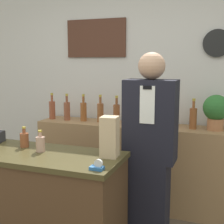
{
  "coord_description": "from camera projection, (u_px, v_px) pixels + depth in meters",
  "views": [
    {
      "loc": [
        1.05,
        -1.54,
        1.61
      ],
      "look_at": [
        0.08,
        1.1,
        1.16
      ],
      "focal_mm": 50.0,
      "sensor_mm": 36.0,
      "label": 1
    }
  ],
  "objects": [
    {
      "name": "tape_dispenser",
      "position": [
        97.0,
        166.0,
        2.04
      ],
      "size": [
        0.09,
        0.06,
        0.07
      ],
      "color": "#2D66A8",
      "rests_on": "display_counter"
    },
    {
      "name": "display_counter",
      "position": [
        39.0,
        207.0,
        2.51
      ],
      "size": [
        1.35,
        0.57,
        0.91
      ],
      "color": "#4C331E",
      "rests_on": "ground_plane"
    },
    {
      "name": "shopkeeper",
      "position": [
        150.0,
        154.0,
        2.64
      ],
      "size": [
        0.43,
        0.27,
        1.69
      ],
      "color": "black",
      "rests_on": "ground_plane"
    },
    {
      "name": "shelf_bottle_8",
      "position": [
        193.0,
        118.0,
        3.22
      ],
      "size": [
        0.07,
        0.07,
        0.32
      ],
      "color": "brown",
      "rests_on": "back_shelf"
    },
    {
      "name": "back_shelf",
      "position": [
        130.0,
        164.0,
        3.55
      ],
      "size": [
        2.14,
        0.42,
        0.93
      ],
      "color": "#9E754C",
      "rests_on": "ground_plane"
    },
    {
      "name": "shelf_bottle_6",
      "position": [
        153.0,
        115.0,
        3.36
      ],
      "size": [
        0.07,
        0.07,
        0.32
      ],
      "color": "brown",
      "rests_on": "back_shelf"
    },
    {
      "name": "shelf_bottle_4",
      "position": [
        117.0,
        113.0,
        3.49
      ],
      "size": [
        0.07,
        0.07,
        0.32
      ],
      "color": "brown",
      "rests_on": "back_shelf"
    },
    {
      "name": "shelf_bottle_0",
      "position": [
        52.0,
        109.0,
        3.79
      ],
      "size": [
        0.07,
        0.07,
        0.32
      ],
      "color": "brown",
      "rests_on": "back_shelf"
    },
    {
      "name": "shelf_bottle_3",
      "position": [
        100.0,
        112.0,
        3.6
      ],
      "size": [
        0.07,
        0.07,
        0.32
      ],
      "color": "brown",
      "rests_on": "back_shelf"
    },
    {
      "name": "shelf_bottle_7",
      "position": [
        173.0,
        116.0,
        3.3
      ],
      "size": [
        0.07,
        0.07,
        0.32
      ],
      "color": "brown",
      "rests_on": "back_shelf"
    },
    {
      "name": "counter_bottle_3",
      "position": [
        40.0,
        144.0,
        2.46
      ],
      "size": [
        0.07,
        0.07,
        0.17
      ],
      "color": "tan",
      "rests_on": "display_counter"
    },
    {
      "name": "counter_bottle_2",
      "position": [
        24.0,
        139.0,
        2.59
      ],
      "size": [
        0.07,
        0.07,
        0.17
      ],
      "color": "brown",
      "rests_on": "display_counter"
    },
    {
      "name": "shelf_bottle_2",
      "position": [
        84.0,
        111.0,
        3.66
      ],
      "size": [
        0.07,
        0.07,
        0.32
      ],
      "color": "brown",
      "rests_on": "back_shelf"
    },
    {
      "name": "paper_bag",
      "position": [
        110.0,
        137.0,
        2.31
      ],
      "size": [
        0.13,
        0.13,
        0.31
      ],
      "color": "tan",
      "rests_on": "display_counter"
    },
    {
      "name": "shelf_bottle_5",
      "position": [
        135.0,
        114.0,
        3.44
      ],
      "size": [
        0.07,
        0.07,
        0.32
      ],
      "color": "brown",
      "rests_on": "back_shelf"
    },
    {
      "name": "shelf_bottle_1",
      "position": [
        67.0,
        110.0,
        3.71
      ],
      "size": [
        0.07,
        0.07,
        0.32
      ],
      "color": "brown",
      "rests_on": "back_shelf"
    },
    {
      "name": "back_wall",
      "position": [
        132.0,
        84.0,
        3.68
      ],
      "size": [
        5.2,
        0.09,
        2.7
      ],
      "color": "silver",
      "rests_on": "ground_plane"
    },
    {
      "name": "potted_plant",
      "position": [
        216.0,
        110.0,
        3.15
      ],
      "size": [
        0.26,
        0.26,
        0.36
      ],
      "color": "#B27047",
      "rests_on": "back_shelf"
    }
  ]
}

